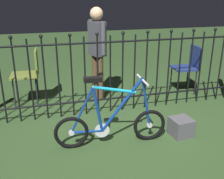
# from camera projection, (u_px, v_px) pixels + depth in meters

# --- Properties ---
(ground_plane) EXTENTS (20.00, 20.00, 0.00)m
(ground_plane) POSITION_uv_depth(u_px,v_px,m) (125.00, 133.00, 3.48)
(ground_plane) COLOR #2E4823
(iron_fence) EXTENTS (4.29, 0.07, 1.30)m
(iron_fence) POSITION_uv_depth(u_px,v_px,m) (108.00, 72.00, 3.89)
(iron_fence) COLOR black
(iron_fence) RESTS_ON ground
(bicycle) EXTENTS (1.37, 0.40, 0.87)m
(bicycle) POSITION_uv_depth(u_px,v_px,m) (111.00, 122.00, 3.13)
(bicycle) COLOR black
(bicycle) RESTS_ON ground
(chair_olive) EXTENTS (0.46, 0.45, 0.90)m
(chair_olive) POSITION_uv_depth(u_px,v_px,m) (30.00, 71.00, 4.27)
(chair_olive) COLOR black
(chair_olive) RESTS_ON ground
(chair_navy) EXTENTS (0.45, 0.45, 0.86)m
(chair_navy) POSITION_uv_depth(u_px,v_px,m) (189.00, 64.00, 4.76)
(chair_navy) COLOR black
(chair_navy) RESTS_ON ground
(person_visitor) EXTENTS (0.26, 0.46, 1.55)m
(person_visitor) POSITION_uv_depth(u_px,v_px,m) (97.00, 47.00, 4.32)
(person_visitor) COLOR #4C3823
(person_visitor) RESTS_ON ground
(display_crate) EXTENTS (0.28, 0.28, 0.23)m
(display_crate) POSITION_uv_depth(u_px,v_px,m) (181.00, 127.00, 3.40)
(display_crate) COLOR #4C4C51
(display_crate) RESTS_ON ground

